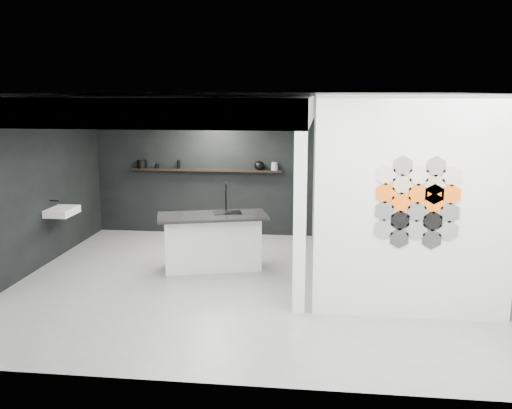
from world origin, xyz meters
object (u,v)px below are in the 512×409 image
(glass_bowl, at_px, (274,168))
(partition_panel, at_px, (414,209))
(kitchen_island, at_px, (212,241))
(kettle, at_px, (259,166))
(glass_vase, at_px, (274,166))
(bottle_dark, at_px, (179,164))
(wall_basin, at_px, (62,211))
(utensil_cup, at_px, (157,166))
(stockpot, at_px, (142,164))

(glass_bowl, bearing_deg, partition_panel, -61.77)
(kitchen_island, bearing_deg, kettle, 61.25)
(glass_vase, height_order, bottle_dark, bottle_dark)
(partition_panel, height_order, bottle_dark, partition_panel)
(kitchen_island, bearing_deg, wall_basin, 160.70)
(kitchen_island, relative_size, utensil_cup, 21.14)
(glass_bowl, xyz_separation_m, bottle_dark, (-1.90, 0.00, 0.04))
(kitchen_island, xyz_separation_m, bottle_dark, (-1.11, 2.22, 0.94))
(glass_vase, bearing_deg, kettle, 180.00)
(partition_panel, xyz_separation_m, glass_vase, (-2.08, 3.87, -0.00))
(stockpot, bearing_deg, wall_basin, -109.52)
(partition_panel, xyz_separation_m, glass_bowl, (-2.08, 3.87, -0.03))
(kitchen_island, height_order, utensil_cup, utensil_cup)
(kettle, relative_size, glass_vase, 1.31)
(stockpot, relative_size, glass_bowl, 1.49)
(kitchen_island, bearing_deg, bottle_dark, 100.57)
(partition_panel, xyz_separation_m, wall_basin, (-5.46, 1.80, -0.55))
(wall_basin, height_order, kitchen_island, kitchen_island)
(bottle_dark, bearing_deg, wall_basin, -125.73)
(glass_vase, bearing_deg, utensil_cup, 180.00)
(kettle, distance_m, glass_bowl, 0.30)
(kettle, relative_size, utensil_cup, 2.30)
(wall_basin, bearing_deg, bottle_dark, 54.27)
(partition_panel, distance_m, glass_vase, 4.39)
(glass_bowl, relative_size, utensil_cup, 1.46)
(wall_basin, distance_m, glass_vase, 4.01)
(utensil_cup, bearing_deg, bottle_dark, 0.00)
(stockpot, xyz_separation_m, kettle, (2.36, 0.00, 0.01))
(partition_panel, bearing_deg, stockpot, 140.76)
(partition_panel, bearing_deg, kettle, 121.52)
(glass_bowl, bearing_deg, glass_vase, 0.00)
(kitchen_island, bearing_deg, stockpot, 114.04)
(utensil_cup, bearing_deg, glass_vase, 0.00)
(kitchen_island, relative_size, glass_vase, 12.01)
(wall_basin, height_order, glass_vase, glass_vase)
(stockpot, height_order, utensil_cup, stockpot)
(glass_bowl, bearing_deg, stockpot, 180.00)
(wall_basin, height_order, glass_bowl, glass_bowl)
(kitchen_island, xyz_separation_m, utensil_cup, (-1.55, 2.22, 0.90))
(partition_panel, bearing_deg, wall_basin, 161.77)
(glass_bowl, height_order, bottle_dark, bottle_dark)
(wall_basin, distance_m, kettle, 3.76)
(wall_basin, bearing_deg, kitchen_island, -3.35)
(stockpot, bearing_deg, glass_vase, 0.00)
(kitchen_island, height_order, glass_bowl, glass_bowl)
(wall_basin, xyz_separation_m, utensil_cup, (1.04, 2.07, 0.51))
(wall_basin, relative_size, glass_vase, 3.87)
(glass_vase, bearing_deg, partition_panel, -61.77)
(kettle, relative_size, bottle_dark, 1.22)
(glass_bowl, relative_size, glass_vase, 0.83)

